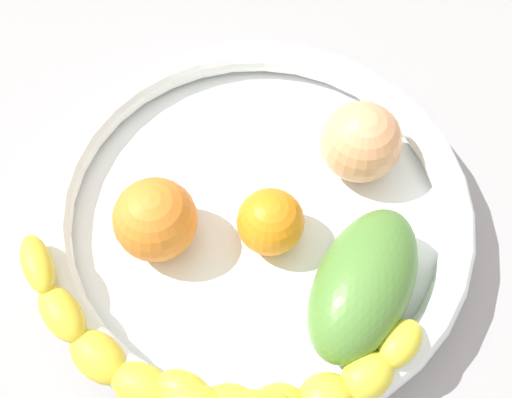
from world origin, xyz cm
name	(u,v)px	position (x,y,z in cm)	size (l,w,h in cm)	color
kitchen_counter	(256,235)	(0.00, 0.00, 1.50)	(120.00, 120.00, 3.00)	#969499
fruit_bowl	(256,214)	(0.00, 0.00, 5.54)	(36.03, 36.03, 4.95)	white
banana_draped_left	(299,392)	(5.20, 14.65, 7.69)	(19.48, 10.11, 4.03)	yellow
banana_draped_right	(127,358)	(14.49, 6.45, 8.09)	(13.16, 22.12, 4.67)	yellow
orange_front	(274,220)	(-0.30, 2.27, 7.88)	(5.48, 5.48, 5.48)	orange
orange_mid_left	(155,220)	(7.87, -2.29, 8.51)	(6.74, 6.74, 6.74)	orange
mango_green	(364,284)	(-3.11, 10.52, 8.42)	(13.19, 7.11, 6.55)	#528638
peach_blush	(364,146)	(-10.28, 0.48, 8.61)	(6.95, 6.95, 6.95)	#E8A06D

